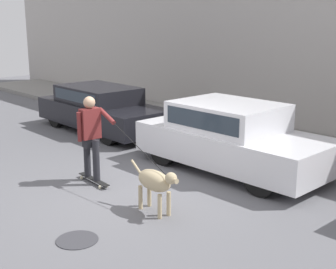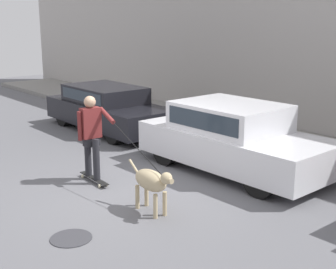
{
  "view_description": "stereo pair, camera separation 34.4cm",
  "coord_description": "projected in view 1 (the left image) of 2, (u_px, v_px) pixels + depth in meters",
  "views": [
    {
      "loc": [
        6.49,
        -4.98,
        3.09
      ],
      "look_at": [
        0.15,
        0.8,
        0.95
      ],
      "focal_mm": 50.0,
      "sensor_mm": 36.0,
      "label": 1
    },
    {
      "loc": [
        6.72,
        -4.72,
        3.09
      ],
      "look_at": [
        0.15,
        0.8,
        0.95
      ],
      "focal_mm": 50.0,
      "sensor_mm": 36.0,
      "label": 2
    }
  ],
  "objects": [
    {
      "name": "ground_plane",
      "position": [
        131.0,
        190.0,
        8.66
      ],
      "size": [
        36.0,
        36.0,
        0.0
      ],
      "primitive_type": "plane",
      "color": "slate"
    },
    {
      "name": "back_wall",
      "position": [
        317.0,
        25.0,
        11.93
      ],
      "size": [
        32.0,
        0.3,
        5.83
      ],
      "color": "#B2ADA8",
      "rests_on": "ground_plane"
    },
    {
      "name": "dog",
      "position": [
        155.0,
        182.0,
        7.52
      ],
      "size": [
        1.19,
        0.37,
        0.79
      ],
      "rotation": [
        0.0,
        0.0,
        -0.05
      ],
      "color": "tan",
      "rests_on": "ground_plane"
    },
    {
      "name": "skateboarder",
      "position": [
        91.0,
        134.0,
        8.8
      ],
      "size": [
        2.76,
        0.54,
        1.68
      ],
      "rotation": [
        0.0,
        0.0,
        -0.06
      ],
      "color": "beige",
      "rests_on": "ground_plane"
    },
    {
      "name": "parked_car_0",
      "position": [
        101.0,
        109.0,
        13.07
      ],
      "size": [
        4.3,
        1.71,
        1.25
      ],
      "rotation": [
        0.0,
        0.0,
        -0.01
      ],
      "color": "black",
      "rests_on": "ground_plane"
    },
    {
      "name": "sidewalk_curb",
      "position": [
        277.0,
        142.0,
        11.66
      ],
      "size": [
        30.0,
        2.57,
        0.15
      ],
      "color": "gray",
      "rests_on": "ground_plane"
    },
    {
      "name": "manhole_cover",
      "position": [
        77.0,
        240.0,
        6.69
      ],
      "size": [
        0.61,
        0.61,
        0.01
      ],
      "color": "#38383D",
      "rests_on": "ground_plane"
    },
    {
      "name": "parked_car_1",
      "position": [
        232.0,
        138.0,
        9.66
      ],
      "size": [
        4.14,
        1.91,
        1.41
      ],
      "rotation": [
        0.0,
        0.0,
        0.02
      ],
      "color": "black",
      "rests_on": "ground_plane"
    }
  ]
}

